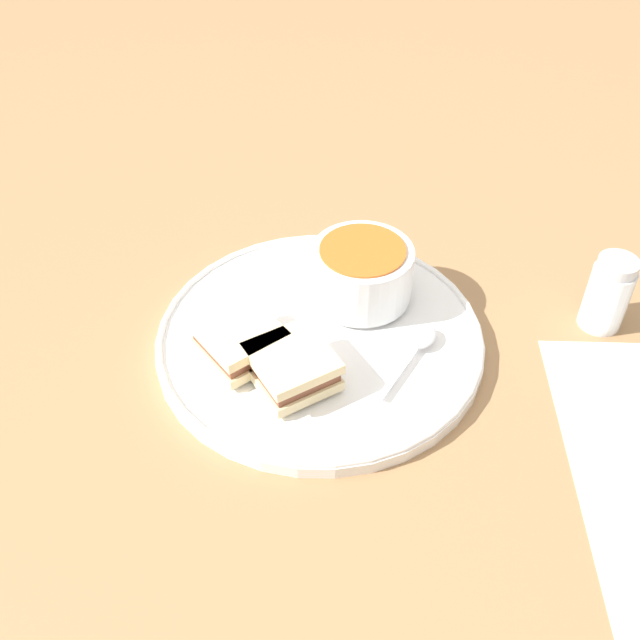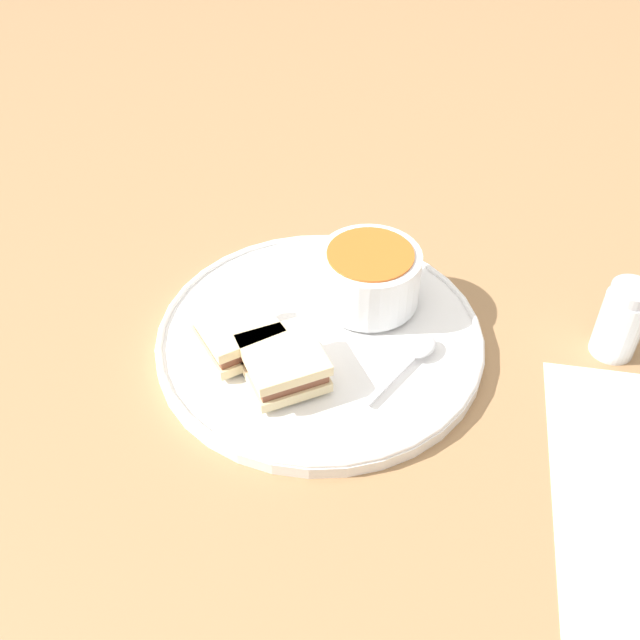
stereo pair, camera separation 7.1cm
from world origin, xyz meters
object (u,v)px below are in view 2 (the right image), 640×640
Objects in this scene: spoon at (417,351)px; sandwich_half_far at (283,363)px; salt_shaker at (621,321)px; sandwich_half_near at (237,332)px; soup_bowl at (369,276)px.

sandwich_half_far reaches higher than spoon.
salt_shaker is at bearing -44.58° from spoon.
sandwich_half_near is 0.06m from sandwich_half_far.
soup_bowl is at bearing -135.55° from sandwich_half_far.
spoon is at bearing -1.37° from salt_shaker.
spoon is at bearing -175.62° from sandwich_half_far.
soup_bowl is 1.17× the size of sandwich_half_far.
sandwich_half_near is at bearing -50.10° from sandwich_half_far.
soup_bowl is 0.14m from sandwich_half_near.
salt_shaker is at bearing -179.09° from sandwich_half_far.
salt_shaker is (-0.32, -0.01, 0.01)m from sandwich_half_far.
soup_bowl is at bearing -21.58° from salt_shaker.
salt_shaker is (-0.36, 0.04, 0.01)m from sandwich_half_near.
sandwich_half_near is at bearing -6.47° from salt_shaker.
salt_shaker reaches higher than sandwich_half_far.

